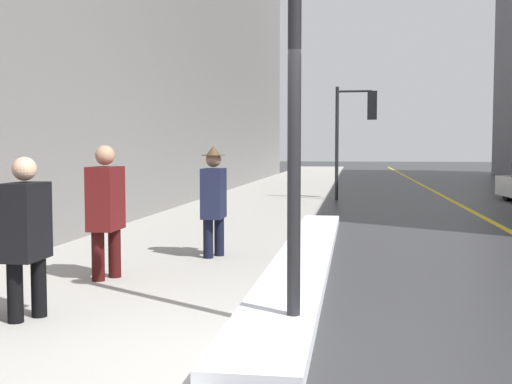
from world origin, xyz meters
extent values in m
plane|color=#2D2D30|center=(0.00, 0.00, 0.00)|extent=(160.00, 160.00, 0.00)
cube|color=#9E9B93|center=(-2.00, 15.00, 0.01)|extent=(4.00, 80.00, 0.01)
cube|color=gold|center=(4.00, 15.00, 0.00)|extent=(0.16, 80.00, 0.00)
cube|color=silver|center=(0.23, 4.58, 0.07)|extent=(0.75, 10.24, 0.15)
cylinder|color=black|center=(0.39, 1.03, 1.93)|extent=(0.12, 0.12, 3.86)
cylinder|color=black|center=(0.37, 16.12, 1.81)|extent=(0.11, 0.11, 3.62)
cylinder|color=black|center=(0.92, 16.11, 3.47)|extent=(1.10, 0.09, 0.07)
cube|color=black|center=(1.47, 16.10, 3.02)|extent=(0.30, 0.21, 0.90)
sphere|color=red|center=(1.47, 16.22, 3.30)|extent=(0.19, 0.19, 0.19)
sphere|color=orange|center=(1.47, 16.22, 3.02)|extent=(0.19, 0.19, 0.19)
sphere|color=green|center=(1.47, 16.22, 2.73)|extent=(0.19, 0.19, 0.19)
cylinder|color=black|center=(-2.09, 1.11, 0.42)|extent=(0.15, 0.15, 0.84)
cylinder|color=black|center=(-2.20, 0.89, 0.42)|extent=(0.15, 0.15, 0.84)
cube|color=black|center=(-2.14, 1.00, 0.95)|extent=(0.30, 0.51, 0.73)
sphere|color=tan|center=(-2.14, 1.00, 1.45)|extent=(0.23, 0.23, 0.23)
cylinder|color=#340C0C|center=(-2.07, 3.06, 0.45)|extent=(0.16, 0.16, 0.90)
cylinder|color=#340C0C|center=(-2.18, 2.81, 0.45)|extent=(0.16, 0.16, 0.90)
cube|color=#561414|center=(-2.13, 2.93, 1.02)|extent=(0.32, 0.55, 0.79)
sphere|color=tan|center=(-2.13, 2.93, 1.56)|extent=(0.24, 0.24, 0.24)
cylinder|color=black|center=(-1.10, 4.86, 0.43)|extent=(0.15, 0.15, 0.86)
cylinder|color=black|center=(-1.22, 4.63, 0.43)|extent=(0.15, 0.15, 0.86)
cube|color=#191E38|center=(-1.16, 4.75, 0.97)|extent=(0.31, 0.52, 0.75)
sphere|color=#8C664C|center=(-1.16, 4.75, 1.48)|extent=(0.23, 0.23, 0.23)
cylinder|color=#4C3823|center=(-1.16, 4.75, 1.54)|extent=(0.36, 0.36, 0.01)
cone|color=#4C3823|center=(-1.16, 4.75, 1.61)|extent=(0.22, 0.22, 0.14)
cube|color=black|center=(-1.16, 5.10, 0.81)|extent=(0.10, 0.22, 0.28)
cylinder|color=black|center=(5.75, 16.53, 0.31)|extent=(0.28, 0.64, 0.62)
camera|label=1|loc=(0.92, -4.62, 1.64)|focal=45.00mm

